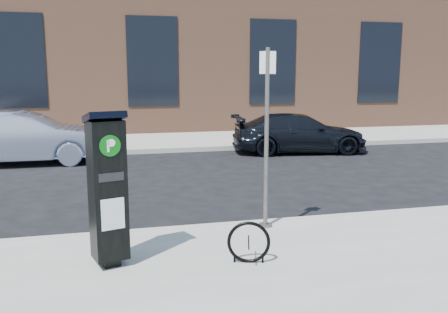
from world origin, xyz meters
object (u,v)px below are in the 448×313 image
object	(u,v)px
sign_pole	(266,140)
bike_rack	(249,242)
parking_kiosk	(108,188)
car_silver	(24,138)
car_dark	(299,133)

from	to	relation	value
sign_pole	bike_rack	size ratio (longest dim) A/B	5.01
bike_rack	parking_kiosk	bearing A→B (deg)	-174.90
bike_rack	car_silver	size ratio (longest dim) A/B	0.12
sign_pole	car_silver	size ratio (longest dim) A/B	0.61
sign_pole	car_silver	world-z (taller)	sign_pole
bike_rack	car_dark	distance (m)	9.75
parking_kiosk	bike_rack	distance (m)	1.91
sign_pole	bike_rack	distance (m)	1.87
car_silver	parking_kiosk	bearing A→B (deg)	-163.83
parking_kiosk	sign_pole	xyz separation A→B (m)	(2.40, 1.01, 0.37)
car_silver	car_dark	world-z (taller)	car_silver
parking_kiosk	sign_pole	size ratio (longest dim) A/B	0.71
parking_kiosk	car_silver	world-z (taller)	parking_kiosk
car_dark	bike_rack	bearing A→B (deg)	161.68
parking_kiosk	car_silver	xyz separation A→B (m)	(-2.35, 8.38, -0.41)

